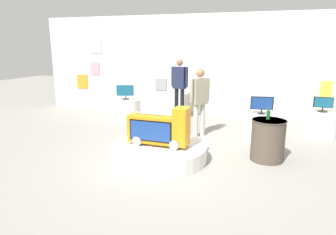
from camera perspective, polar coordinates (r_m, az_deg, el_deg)
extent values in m
plane|color=gray|center=(5.63, 1.11, -8.51)|extent=(30.00, 30.00, 0.00)
cube|color=silver|center=(9.43, 7.62, 10.03)|extent=(11.24, 0.10, 3.15)
cube|color=pink|center=(10.63, -14.09, 9.29)|extent=(0.36, 0.02, 0.44)
cube|color=orange|center=(10.94, -16.41, 6.74)|extent=(0.42, 0.02, 0.49)
cube|color=beige|center=(10.59, -14.17, 13.59)|extent=(0.50, 0.02, 0.53)
cube|color=gray|center=(9.74, -1.40, 6.49)|extent=(0.40, 0.02, 0.39)
cube|color=yellow|center=(9.59, 28.51, 4.73)|extent=(0.32, 0.02, 0.53)
cylinder|color=silver|center=(5.66, -1.84, -6.80)|extent=(1.85, 1.85, 0.29)
cylinder|color=gray|center=(5.72, -5.33, -4.09)|extent=(0.22, 0.41, 0.19)
cylinder|color=gray|center=(5.46, 1.78, -4.90)|extent=(0.22, 0.41, 0.19)
cube|color=orange|center=(5.52, -1.88, -2.28)|extent=(1.18, 0.44, 0.52)
cube|color=orange|center=(5.28, 2.66, 0.95)|extent=(0.28, 0.37, 0.18)
cube|color=black|center=(5.39, -3.53, -2.69)|extent=(0.83, 0.08, 0.39)
cube|color=navy|center=(5.39, -3.53, -2.69)|extent=(0.79, 0.08, 0.35)
cube|color=#B2B2B7|center=(5.45, -1.90, 0.67)|extent=(0.93, 0.10, 0.02)
cylinder|color=silver|center=(8.79, -8.19, 1.50)|extent=(0.89, 0.89, 0.63)
cylinder|color=black|center=(8.73, -8.26, 3.60)|extent=(0.21, 0.21, 0.02)
cylinder|color=black|center=(8.72, -8.27, 3.92)|extent=(0.04, 0.04, 0.08)
cube|color=silver|center=(8.69, -8.32, 5.29)|extent=(0.54, 0.18, 0.34)
cube|color=navy|center=(8.67, -8.41, 5.27)|extent=(0.49, 0.15, 0.31)
cylinder|color=silver|center=(7.09, 17.58, -1.82)|extent=(0.65, 0.65, 0.63)
cylinder|color=black|center=(7.02, 17.77, 0.75)|extent=(0.17, 0.17, 0.02)
cylinder|color=black|center=(7.01, 17.80, 1.17)|extent=(0.04, 0.04, 0.08)
cube|color=black|center=(6.97, 17.91, 2.71)|extent=(0.51, 0.09, 0.30)
cube|color=navy|center=(6.95, 17.89, 2.68)|extent=(0.46, 0.06, 0.27)
cylinder|color=silver|center=(7.90, 27.70, -1.24)|extent=(0.71, 0.71, 0.63)
cylinder|color=black|center=(7.83, 27.95, 1.07)|extent=(0.22, 0.22, 0.02)
cylinder|color=black|center=(7.82, 27.99, 1.43)|extent=(0.04, 0.04, 0.08)
cube|color=black|center=(7.79, 28.12, 2.64)|extent=(0.43, 0.10, 0.25)
cube|color=navy|center=(7.77, 28.18, 2.61)|extent=(0.39, 0.07, 0.23)
cylinder|color=#4C4238|center=(5.86, 18.94, -4.23)|extent=(0.62, 0.62, 0.79)
cylinder|color=#4C4238|center=(5.76, 19.22, -0.54)|extent=(0.64, 0.64, 0.02)
cylinder|color=#195926|center=(5.81, 19.03, 0.47)|extent=(0.07, 0.07, 0.16)
cylinder|color=#195926|center=(5.78, 19.11, 1.53)|extent=(0.03, 0.03, 0.06)
cylinder|color=black|center=(8.76, 2.80, 2.61)|extent=(0.12, 0.12, 0.94)
cylinder|color=black|center=(8.86, 1.67, 2.74)|extent=(0.12, 0.12, 0.94)
cube|color=#1E233F|center=(8.70, 2.28, 7.78)|extent=(0.42, 0.30, 0.64)
sphere|color=#8C6647|center=(8.67, 2.30, 10.74)|extent=(0.20, 0.20, 0.20)
cylinder|color=#1E233F|center=(8.58, 3.68, 7.90)|extent=(0.08, 0.08, 0.57)
cylinder|color=#1E233F|center=(8.82, 0.91, 8.07)|extent=(0.08, 0.08, 0.57)
cylinder|color=#B2ADA3|center=(7.18, 6.75, -0.41)|extent=(0.12, 0.12, 0.80)
cylinder|color=#B2ADA3|center=(7.06, 5.47, -0.61)|extent=(0.12, 0.12, 0.80)
cube|color=gray|center=(6.99, 6.26, 5.10)|extent=(0.41, 0.41, 0.61)
sphere|color=#8C6647|center=(6.94, 6.35, 8.64)|extent=(0.20, 0.20, 0.20)
cylinder|color=gray|center=(7.13, 7.81, 5.46)|extent=(0.08, 0.08, 0.55)
cylinder|color=gray|center=(6.84, 4.65, 5.22)|extent=(0.08, 0.08, 0.55)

